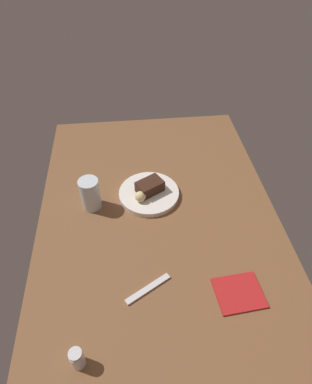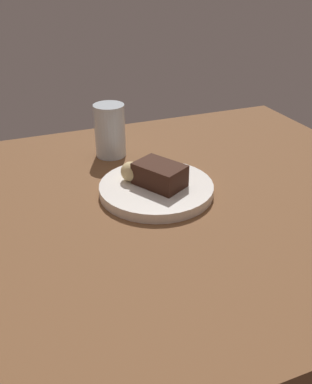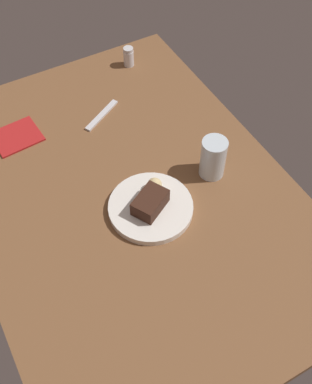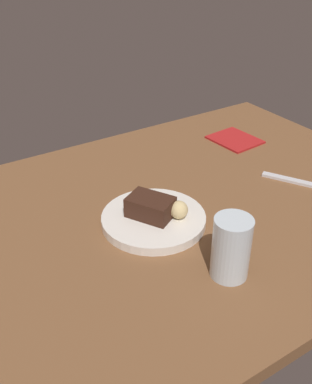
% 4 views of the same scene
% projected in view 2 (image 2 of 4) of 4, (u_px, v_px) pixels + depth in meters
% --- Properties ---
extents(dining_table, '(1.20, 0.84, 0.03)m').
position_uv_depth(dining_table, '(123.00, 213.00, 0.79)').
color(dining_table, brown).
rests_on(dining_table, ground).
extents(dessert_plate, '(0.22, 0.22, 0.02)m').
position_uv_depth(dessert_plate, '(156.00, 189.00, 0.82)').
color(dessert_plate, white).
rests_on(dessert_plate, dining_table).
extents(chocolate_cake_slice, '(0.10, 0.11, 0.04)m').
position_uv_depth(chocolate_cake_slice, '(160.00, 175.00, 0.81)').
color(chocolate_cake_slice, '#381E14').
rests_on(chocolate_cake_slice, dessert_plate).
extents(bread_roll, '(0.04, 0.04, 0.04)m').
position_uv_depth(bread_roll, '(131.00, 171.00, 0.83)').
color(bread_roll, '#DBC184').
rests_on(bread_roll, dessert_plate).
extents(water_glass, '(0.07, 0.07, 0.12)m').
position_uv_depth(water_glass, '(110.00, 131.00, 0.96)').
color(water_glass, silver).
rests_on(water_glass, dining_table).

